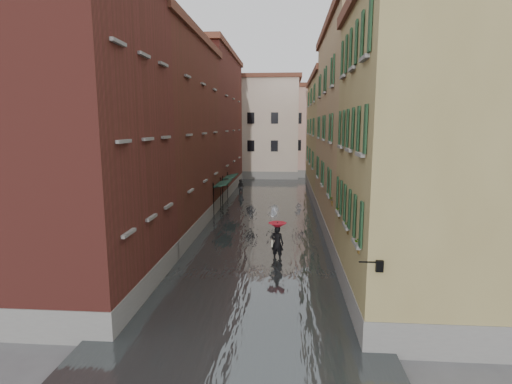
% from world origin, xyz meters
% --- Properties ---
extents(ground, '(120.00, 120.00, 0.00)m').
position_xyz_m(ground, '(0.00, 0.00, 0.00)').
color(ground, '#545356').
rests_on(ground, ground).
extents(floodwater, '(10.00, 60.00, 0.20)m').
position_xyz_m(floodwater, '(0.00, 13.00, 0.10)').
color(floodwater, '#43494A').
rests_on(floodwater, ground).
extents(building_left_near, '(6.00, 8.00, 13.00)m').
position_xyz_m(building_left_near, '(-7.00, -2.00, 6.50)').
color(building_left_near, maroon).
rests_on(building_left_near, ground).
extents(building_left_mid, '(6.00, 14.00, 12.50)m').
position_xyz_m(building_left_mid, '(-7.00, 9.00, 6.25)').
color(building_left_mid, '#57231B').
rests_on(building_left_mid, ground).
extents(building_left_far, '(6.00, 16.00, 14.00)m').
position_xyz_m(building_left_far, '(-7.00, 24.00, 7.00)').
color(building_left_far, maroon).
rests_on(building_left_far, ground).
extents(building_right_near, '(6.00, 8.00, 11.50)m').
position_xyz_m(building_right_near, '(7.00, -2.00, 5.75)').
color(building_right_near, olive).
rests_on(building_right_near, ground).
extents(building_right_mid, '(6.00, 14.00, 13.00)m').
position_xyz_m(building_right_mid, '(7.00, 9.00, 6.50)').
color(building_right_mid, '#99815D').
rests_on(building_right_mid, ground).
extents(building_right_far, '(6.00, 16.00, 11.50)m').
position_xyz_m(building_right_far, '(7.00, 24.00, 5.75)').
color(building_right_far, olive).
rests_on(building_right_far, ground).
extents(building_end_cream, '(12.00, 9.00, 13.00)m').
position_xyz_m(building_end_cream, '(-3.00, 38.00, 6.50)').
color(building_end_cream, beige).
rests_on(building_end_cream, ground).
extents(building_end_pink, '(10.00, 9.00, 12.00)m').
position_xyz_m(building_end_pink, '(6.00, 40.00, 6.00)').
color(building_end_pink, '#CF9B91').
rests_on(building_end_pink, ground).
extents(awning_near, '(1.09, 3.29, 2.80)m').
position_xyz_m(awning_near, '(-3.48, 13.60, 2.47)').
color(awning_near, '#142E22').
rests_on(awning_near, ground).
extents(awning_far, '(1.09, 3.07, 2.80)m').
position_xyz_m(awning_far, '(-3.49, 17.78, 2.47)').
color(awning_far, '#142E22').
rests_on(awning_far, ground).
extents(wall_lantern, '(0.71, 0.22, 0.35)m').
position_xyz_m(wall_lantern, '(4.33, -6.00, 3.01)').
color(wall_lantern, black).
rests_on(wall_lantern, ground).
extents(window_planters, '(0.59, 8.68, 0.84)m').
position_xyz_m(window_planters, '(4.12, -0.80, 3.51)').
color(window_planters, maroon).
rests_on(window_planters, ground).
extents(pedestrian_main, '(0.98, 0.98, 2.06)m').
position_xyz_m(pedestrian_main, '(1.13, 2.81, 1.25)').
color(pedestrian_main, black).
rests_on(pedestrian_main, ground).
extents(pedestrian_far, '(0.96, 0.87, 1.61)m').
position_xyz_m(pedestrian_far, '(-3.10, 22.84, 0.81)').
color(pedestrian_far, black).
rests_on(pedestrian_far, ground).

